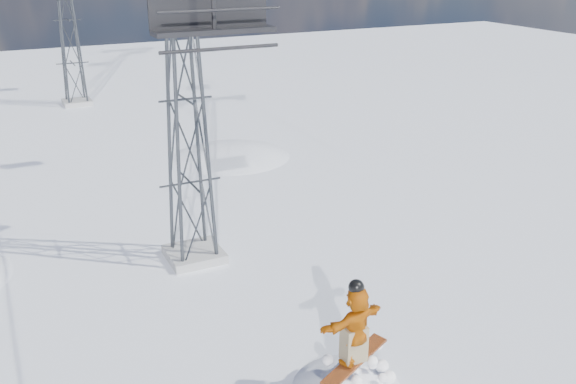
% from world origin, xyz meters
% --- Properties ---
extents(snow_terrain, '(39.00, 37.00, 22.00)m').
position_xyz_m(snow_terrain, '(-4.77, 21.24, -9.59)').
color(snow_terrain, white).
rests_on(snow_terrain, ground).
extents(lift_tower_near, '(5.20, 1.80, 11.43)m').
position_xyz_m(lift_tower_near, '(0.80, 8.00, 5.47)').
color(lift_tower_near, '#999999').
rests_on(lift_tower_near, ground).
extents(lift_tower_far, '(5.20, 1.80, 11.43)m').
position_xyz_m(lift_tower_far, '(0.80, 33.00, 5.47)').
color(lift_tower_far, '#999999').
rests_on(lift_tower_far, ground).
extents(lift_chair_near, '(1.96, 0.56, 2.43)m').
position_xyz_m(lift_chair_near, '(-1.40, -1.11, 8.91)').
color(lift_chair_near, black).
rests_on(lift_chair_near, ground).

